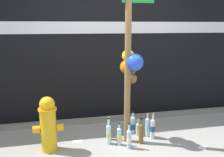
% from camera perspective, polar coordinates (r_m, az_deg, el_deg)
% --- Properties ---
extents(ground_plane, '(14.00, 14.00, 0.00)m').
position_cam_1_polar(ground_plane, '(3.54, 5.58, -17.50)').
color(ground_plane, gray).
extents(building_wall, '(10.00, 0.21, 3.11)m').
position_cam_1_polar(building_wall, '(4.69, -0.38, 9.85)').
color(building_wall, black).
rests_on(building_wall, ground_plane).
extents(curb_strip, '(8.00, 0.12, 0.08)m').
position_cam_1_polar(curb_strip, '(4.67, 0.56, -9.25)').
color(curb_strip, slate).
rests_on(curb_strip, ground_plane).
extents(memorial_post, '(0.59, 0.46, 2.59)m').
position_cam_1_polar(memorial_post, '(3.59, 4.20, 6.69)').
color(memorial_post, olive).
rests_on(memorial_post, ground_plane).
extents(fire_hydrant, '(0.42, 0.26, 0.79)m').
position_cam_1_polar(fire_hydrant, '(3.62, -14.55, -10.09)').
color(fire_hydrant, gold).
rests_on(fire_hydrant, ground_plane).
extents(bottle_0, '(0.08, 0.08, 0.37)m').
position_cam_1_polar(bottle_0, '(4.14, 4.82, -10.58)').
color(bottle_0, '#93CCE0').
rests_on(bottle_0, ground_plane).
extents(bottle_1, '(0.06, 0.06, 0.37)m').
position_cam_1_polar(bottle_1, '(3.91, -0.73, -11.97)').
color(bottle_1, brown).
rests_on(bottle_1, ground_plane).
extents(bottle_2, '(0.07, 0.07, 0.42)m').
position_cam_1_polar(bottle_2, '(3.99, 9.38, -11.23)').
color(bottle_2, silver).
rests_on(bottle_2, ground_plane).
extents(bottle_3, '(0.06, 0.06, 0.39)m').
position_cam_1_polar(bottle_3, '(4.04, 8.16, -11.00)').
color(bottle_3, '#B2DBEA').
rests_on(bottle_3, ground_plane).
extents(bottle_4, '(0.07, 0.07, 0.40)m').
position_cam_1_polar(bottle_4, '(3.81, 6.79, -12.31)').
color(bottle_4, brown).
rests_on(bottle_4, ground_plane).
extents(bottle_5, '(0.06, 0.06, 0.28)m').
position_cam_1_polar(bottle_5, '(4.07, 6.01, -11.51)').
color(bottle_5, '#B2DBEA').
rests_on(bottle_5, ground_plane).
extents(bottle_6, '(0.07, 0.07, 0.34)m').
position_cam_1_polar(bottle_6, '(3.75, 1.71, -13.20)').
color(bottle_6, '#93CCE0').
rests_on(bottle_6, ground_plane).
extents(bottle_7, '(0.06, 0.06, 0.30)m').
position_cam_1_polar(bottle_7, '(4.01, -0.83, -11.77)').
color(bottle_7, '#93CCE0').
rests_on(bottle_7, ground_plane).
extents(bottle_8, '(0.07, 0.07, 0.38)m').
position_cam_1_polar(bottle_8, '(3.66, 3.97, -13.69)').
color(bottle_8, '#93CCE0').
rests_on(bottle_8, ground_plane).
extents(bottle_9, '(0.07, 0.07, 0.41)m').
position_cam_1_polar(bottle_9, '(3.77, -0.76, -12.61)').
color(bottle_9, '#B2DBEA').
rests_on(bottle_9, ground_plane).
extents(litter_0, '(0.13, 0.10, 0.01)m').
position_cam_1_polar(litter_0, '(4.76, 2.30, -9.28)').
color(litter_0, '#8C99B2').
rests_on(litter_0, ground_plane).
extents(litter_1, '(0.16, 0.16, 0.01)m').
position_cam_1_polar(litter_1, '(3.96, 20.21, -14.73)').
color(litter_1, silver).
rests_on(litter_1, ground_plane).
extents(litter_2, '(0.16, 0.09, 0.01)m').
position_cam_1_polar(litter_2, '(3.94, -7.98, -14.19)').
color(litter_2, silver).
rests_on(litter_2, ground_plane).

